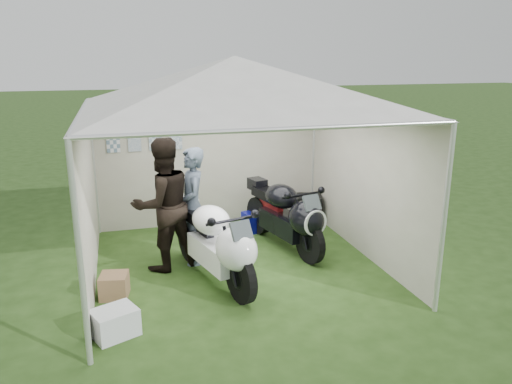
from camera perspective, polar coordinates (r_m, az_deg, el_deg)
The scene contains 10 objects.
ground at distance 7.49m, azimuth -2.22°, elevation -8.28°, with size 80.00×80.00×0.00m, color #223E13.
canopy_tent at distance 6.91m, azimuth -2.51°, elevation 11.79°, with size 5.66×5.66×3.00m.
motorcycle_white at distance 6.72m, azimuth -4.47°, elevation -5.65°, with size 0.88×2.14×1.08m.
motorcycle_black at distance 7.87m, azimuth 3.57°, elevation -2.51°, with size 0.81×2.12×1.06m.
paddock_stand at distance 8.80m, azimuth 0.08°, elevation -3.36°, with size 0.47×0.29×0.35m, color #1518C9.
person_dark_jacket at distance 7.19m, azimuth -10.58°, elevation -1.43°, with size 0.93×0.73×1.92m, color black.
person_blue_jacket at distance 7.35m, azimuth -7.28°, elevation -1.64°, with size 0.63×0.42×1.74m, color slate.
equipment_box at distance 9.26m, azimuth 5.82°, elevation -1.94°, with size 0.52×0.42×0.52m, color black.
crate_0 at distance 5.90m, azimuth -15.84°, elevation -14.16°, with size 0.47×0.36×0.31m, color silver.
crate_1 at distance 6.76m, azimuth -15.89°, elevation -10.25°, with size 0.34×0.34×0.31m, color brown.
Camera 1 is at (-1.57, -6.68, 3.02)m, focal length 35.00 mm.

